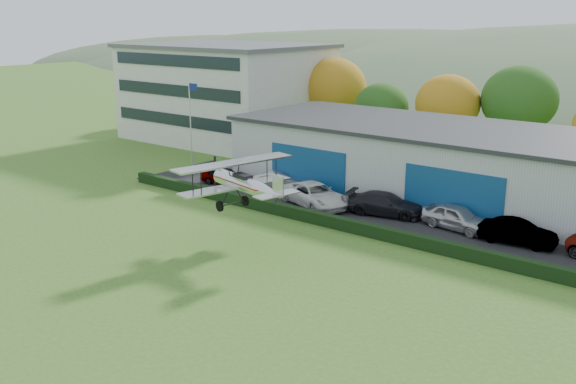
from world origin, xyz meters
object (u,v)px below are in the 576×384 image
Objects in this scene: office_block at (227,92)px; car_0 at (225,176)px; car_1 at (279,181)px; car_4 at (457,218)px; car_2 at (315,195)px; hangar at (488,168)px; flagpole at (191,116)px; car_5 at (518,232)px; biplane at (244,182)px; car_3 at (386,204)px.

car_0 is (14.16, -15.18, -4.47)m from office_block.
car_4 is at bearing -116.27° from car_1.
car_2 reaches higher than car_0.
hangar is 25.68m from flagpole.
flagpole reaches higher than car_5.
biplane reaches higher than car_5.
hangar is 12.84m from car_2.
flagpole is at bearing 73.31° from car_3.
car_2 is 10.37m from car_4.
car_2 is 9.84m from biplane.
biplane reaches higher than car_1.
hangar is 33.84m from office_block.
car_3 is 1.19× the size of car_5.
biplane is at bearing -44.69° from office_block.
car_1 is 0.90× the size of car_4.
car_2 is (15.56, -2.67, -3.91)m from flagpole.
hangar is 5.11× the size of biplane.
flagpole is at bearing 81.95° from car_5.
hangar is 7.58× the size of car_3.
car_1 is at bearing -154.41° from hangar.
car_3 is (14.60, 0.81, 0.09)m from car_0.
office_block is at bearing 28.99° from car_1.
car_2 reaches higher than car_1.
car_2 is at bearing -137.13° from hangar.
car_1 is 0.93× the size of car_5.
car_0 is 14.62m from car_3.
office_block is 3.49× the size of car_2.
biplane reaches higher than car_2.
car_0 is 0.51× the size of biplane.
office_block is 37.08m from car_4.
flagpole is 1.72× the size of car_4.
hangar is at bearing -89.09° from car_1.
flagpole is at bearing 60.91° from car_1.
car_5 is (5.00, -7.58, -1.86)m from hangar.
car_1 is (-14.20, -6.80, -1.92)m from hangar.
hangar is 15.87m from car_1.
car_3 reaches higher than car_0.
car_3 is at bearing -26.55° from office_block.
car_4 is at bearing -61.38° from car_2.
car_3 is 9.24m from car_5.
office_block is at bearing 77.21° from car_2.
car_3 is at bearing -119.98° from hangar.
hangar reaches higher than car_0.
flagpole is (-24.88, -5.98, 2.13)m from hangar.
hangar is 10.02× the size of car_0.
car_5 is (23.84, 0.58, 0.05)m from car_0.
car_0 is 0.76× the size of car_3.
hangar reaches higher than car_5.
car_2 is (23.68, -15.67, -4.34)m from office_block.
car_4 is at bearing 80.02° from car_5.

